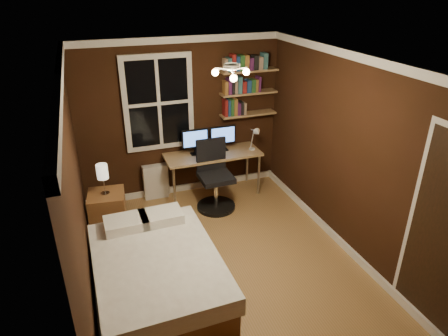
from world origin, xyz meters
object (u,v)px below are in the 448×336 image
object	(u,v)px
radiator	(155,182)
monitor_right	(223,138)
office_chair	(215,182)
bed	(157,273)
monitor_left	(195,142)
nightstand	(108,212)
desk	(213,157)
desk_lamp	(254,138)
bedside_lamp	(103,179)

from	to	relation	value
radiator	monitor_right	distance (m)	1.29
monitor_right	office_chair	distance (m)	0.76
bed	office_chair	bearing A→B (deg)	51.31
monitor_left	office_chair	distance (m)	0.71
office_chair	radiator	bearing A→B (deg)	142.70
nightstand	monitor_right	bearing A→B (deg)	24.57
radiator	monitor_right	size ratio (longest dim) A/B	1.33
radiator	desk	world-z (taller)	desk
nightstand	desk_lamp	distance (m)	2.49
monitor_left	desk_lamp	distance (m)	0.94
monitor_left	nightstand	bearing A→B (deg)	-157.18
bed	desk	bearing A→B (deg)	55.13
nightstand	desk	xyz separation A→B (m)	(1.72, 0.54, 0.36)
radiator	office_chair	xyz separation A→B (m)	(0.81, -0.60, 0.14)
bed	nightstand	bearing A→B (deg)	104.58
bed	bedside_lamp	world-z (taller)	bedside_lamp
bedside_lamp	monitor_right	world-z (taller)	monitor_right
bedside_lamp	monitor_left	xyz separation A→B (m)	(1.45, 0.61, 0.11)
monitor_right	desk_lamp	size ratio (longest dim) A/B	0.97
nightstand	monitor_left	world-z (taller)	monitor_left
desk_lamp	radiator	bearing A→B (deg)	167.93
bed	nightstand	size ratio (longest dim) A/B	3.11
radiator	monitor_left	size ratio (longest dim) A/B	1.33
monitor_left	monitor_right	bearing A→B (deg)	0.00
bedside_lamp	radiator	distance (m)	1.21
radiator	desk	distance (m)	1.01
bed	monitor_right	world-z (taller)	monitor_right
monitor_right	office_chair	xyz separation A→B (m)	(-0.30, -0.47, -0.51)
monitor_left	monitor_right	size ratio (longest dim) A/B	1.00
desk	radiator	bearing A→B (deg)	167.68
radiator	office_chair	bearing A→B (deg)	-36.32
desk_lamp	office_chair	bearing A→B (deg)	-160.99
bed	office_chair	world-z (taller)	office_chair
nightstand	office_chair	size ratio (longest dim) A/B	0.56
desk_lamp	office_chair	distance (m)	0.96
desk	office_chair	distance (m)	0.48
radiator	bedside_lamp	bearing A→B (deg)	-137.47
bedside_lamp	desk	world-z (taller)	bedside_lamp
nightstand	desk_lamp	world-z (taller)	desk_lamp
desk	monitor_right	size ratio (longest dim) A/B	3.58
desk_lamp	office_chair	xyz separation A→B (m)	(-0.76, -0.26, -0.53)
monitor_right	office_chair	size ratio (longest dim) A/B	0.40
bedside_lamp	monitor_right	xyz separation A→B (m)	(1.91, 0.61, 0.11)
monitor_left	desk	bearing A→B (deg)	-16.23
bedside_lamp	desk	distance (m)	1.80
monitor_left	monitor_right	distance (m)	0.46
bedside_lamp	radiator	xyz separation A→B (m)	(0.80, 0.74, -0.53)
bedside_lamp	radiator	bearing A→B (deg)	42.53
bed	nightstand	distance (m)	1.49
desk	office_chair	xyz separation A→B (m)	(-0.10, -0.40, -0.24)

